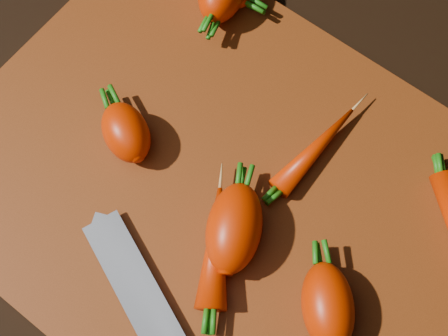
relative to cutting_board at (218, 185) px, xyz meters
The scene contains 8 objects.
ground 0.01m from the cutting_board, ahead, with size 2.00×2.00×0.01m, color black.
cutting_board is the anchor object (origin of this frame).
carrot_1 0.10m from the cutting_board, 169.04° to the right, with size 0.06×0.04×0.04m, color red.
carrot_3 0.06m from the cutting_board, 36.32° to the right, with size 0.08×0.05×0.05m, color red.
carrot_5 0.15m from the cutting_board, 14.41° to the right, with size 0.08×0.04×0.04m, color red.
carrot_6 0.10m from the cutting_board, 55.30° to the left, with size 0.11×0.02×0.02m, color red.
carrot_8 0.07m from the cutting_board, 54.05° to the right, with size 0.11×0.03×0.03m, color red.
knife 0.15m from the cutting_board, 71.88° to the right, with size 0.30×0.15×0.02m.
Camera 1 is at (0.13, -0.15, 0.56)m, focal length 50.00 mm.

